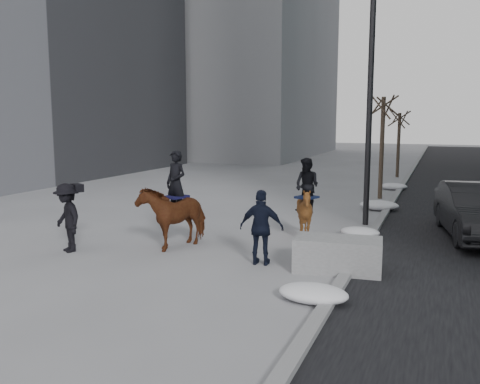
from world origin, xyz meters
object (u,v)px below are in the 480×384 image
at_px(planter, 338,255).
at_px(mounted_left, 174,211).
at_px(car_near, 477,211).
at_px(mounted_right, 306,207).

xyz_separation_m(planter, mounted_left, (-4.50, 0.70, 0.56)).
xyz_separation_m(car_near, mounted_left, (-7.54, -3.94, 0.17)).
relative_size(car_near, mounted_left, 1.85).
bearing_deg(mounted_right, planter, -62.09).
bearing_deg(mounted_left, car_near, 27.60).
xyz_separation_m(mounted_left, mounted_right, (3.05, 2.04, -0.03)).
height_order(planter, mounted_right, mounted_right).
relative_size(planter, mounted_right, 0.83).
distance_m(planter, mounted_right, 3.15).
xyz_separation_m(car_near, mounted_right, (-4.49, -1.90, 0.14)).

